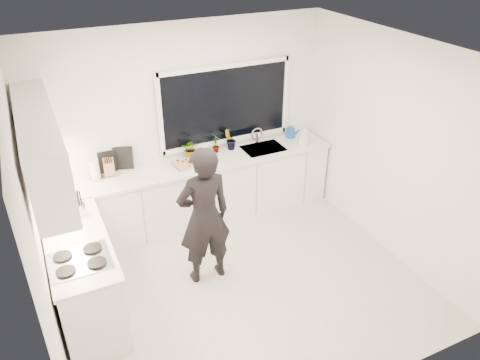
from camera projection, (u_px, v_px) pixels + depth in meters
floor at (240, 283)px, 5.53m from camera, size 4.00×3.50×0.02m
wall_back at (184, 125)px, 6.24m from camera, size 4.00×0.02×2.70m
wall_left at (34, 233)px, 4.11m from camera, size 0.02×3.50×2.70m
wall_right at (391, 148)px, 5.61m from camera, size 0.02×3.50×2.70m
ceiling at (240, 53)px, 4.19m from camera, size 4.00×3.50×0.02m
window at (226, 104)px, 6.34m from camera, size 1.80×0.02×1.00m
base_cabinets_back at (195, 194)px, 6.45m from camera, size 3.92×0.58×0.88m
base_cabinets_left at (84, 277)px, 4.96m from camera, size 0.58×1.60×0.88m
countertop_back at (194, 164)px, 6.21m from camera, size 3.94×0.62×0.04m
countertop_left at (77, 242)px, 4.73m from camera, size 0.62×1.60×0.04m
upper_cabinets at (41, 146)px, 4.50m from camera, size 0.34×2.10×0.70m
sink at (263, 151)px, 6.63m from camera, size 0.58×0.42×0.14m
faucet at (257, 136)px, 6.71m from camera, size 0.03×0.03×0.22m
stovetop at (80, 260)px, 4.43m from camera, size 0.56×0.48×0.03m
person at (204, 217)px, 5.22m from camera, size 0.63×0.42×1.71m
pizza_tray at (189, 164)px, 6.15m from camera, size 0.45×0.35×0.03m
pizza at (189, 163)px, 6.15m from camera, size 0.41×0.31×0.01m
watering_can at (290, 133)px, 6.90m from camera, size 0.18×0.18×0.13m
paper_towel_roll at (95, 170)px, 5.76m from camera, size 0.13×0.13×0.26m
knife_block at (109, 167)px, 5.87m from camera, size 0.14×0.12×0.22m
utensil_crock at (80, 209)px, 5.08m from camera, size 0.15×0.15×0.16m
picture_frame_large at (107, 162)px, 5.93m from camera, size 0.22×0.02×0.28m
picture_frame_small at (123, 158)px, 6.00m from camera, size 0.24×0.10×0.30m
herb_plants at (207, 145)px, 6.37m from camera, size 0.82×0.29×0.30m
soap_bottles at (304, 136)px, 6.63m from camera, size 0.19×0.16×0.32m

